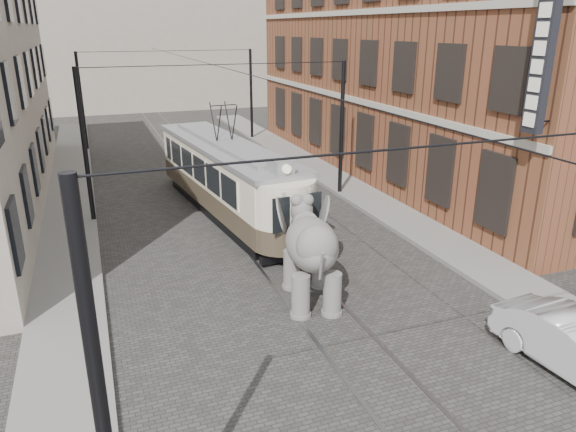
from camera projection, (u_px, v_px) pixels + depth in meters
name	position (u px, v px, depth m)	size (l,w,h in m)	color
ground	(276.00, 260.00, 17.85)	(120.00, 120.00, 0.00)	#3C3A38
tram_rails	(276.00, 260.00, 17.85)	(1.54, 80.00, 0.02)	slate
sidewalk_right	(429.00, 235.00, 19.80)	(2.00, 60.00, 0.15)	slate
sidewalk_left	(67.00, 289.00, 15.68)	(2.00, 60.00, 0.15)	slate
brick_building	(420.00, 55.00, 27.43)	(8.00, 26.00, 12.00)	brown
distant_block	(137.00, 31.00, 50.87)	(28.00, 10.00, 14.00)	#9E9283
catenary	(230.00, 143.00, 21.21)	(11.00, 30.20, 6.00)	black
tram	(225.00, 161.00, 21.60)	(2.34, 11.36, 4.51)	beige
elephant	(311.00, 257.00, 14.79)	(2.40, 4.36, 2.67)	#63605C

